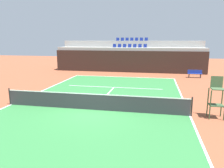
% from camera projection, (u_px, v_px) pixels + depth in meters
% --- Properties ---
extents(ground_plane, '(80.00, 80.00, 0.00)m').
position_uv_depth(ground_plane, '(93.00, 110.00, 13.01)').
color(ground_plane, brown).
extents(court_surface, '(11.00, 24.00, 0.01)m').
position_uv_depth(court_surface, '(93.00, 110.00, 13.01)').
color(court_surface, '#2D7238').
rests_on(court_surface, ground_plane).
extents(baseline_far, '(11.00, 0.10, 0.00)m').
position_uv_depth(baseline_far, '(123.00, 77.00, 24.49)').
color(baseline_far, white).
rests_on(baseline_far, court_surface).
extents(sideline_left, '(0.10, 24.00, 0.00)m').
position_uv_depth(sideline_left, '(11.00, 104.00, 14.07)').
color(sideline_left, white).
rests_on(sideline_left, court_surface).
extents(sideline_right, '(0.10, 24.00, 0.00)m').
position_uv_depth(sideline_right, '(190.00, 116.00, 11.95)').
color(sideline_right, white).
rests_on(sideline_right, court_surface).
extents(service_line_far, '(8.26, 0.10, 0.00)m').
position_uv_depth(service_line_far, '(114.00, 87.00, 19.16)').
color(service_line_far, white).
rests_on(service_line_far, court_surface).
extents(centre_service_line, '(0.10, 6.40, 0.00)m').
position_uv_depth(centre_service_line, '(106.00, 96.00, 16.08)').
color(centre_service_line, white).
rests_on(centre_service_line, court_surface).
extents(back_wall, '(19.09, 0.30, 2.71)m').
position_uv_depth(back_wall, '(128.00, 62.00, 27.84)').
color(back_wall, black).
rests_on(back_wall, ground_plane).
extents(stands_tier_lower, '(19.09, 2.40, 3.10)m').
position_uv_depth(stands_tier_lower, '(129.00, 59.00, 29.10)').
color(stands_tier_lower, '#9E9E99').
rests_on(stands_tier_lower, ground_plane).
extents(stands_tier_upper, '(19.09, 2.40, 3.94)m').
position_uv_depth(stands_tier_upper, '(131.00, 55.00, 31.32)').
color(stands_tier_upper, '#9E9E99').
rests_on(stands_tier_upper, ground_plane).
extents(seating_row_lower, '(4.48, 0.44, 0.44)m').
position_uv_depth(seating_row_lower, '(130.00, 46.00, 28.86)').
color(seating_row_lower, navy).
rests_on(seating_row_lower, stands_tier_lower).
extents(seating_row_upper, '(4.48, 0.44, 0.44)m').
position_uv_depth(seating_row_upper, '(132.00, 40.00, 31.00)').
color(seating_row_upper, navy).
rests_on(seating_row_upper, stands_tier_upper).
extents(tennis_net, '(11.08, 0.08, 1.07)m').
position_uv_depth(tennis_net, '(93.00, 102.00, 12.91)').
color(tennis_net, black).
rests_on(tennis_net, court_surface).
extents(umpire_chair, '(0.76, 0.66, 2.20)m').
position_uv_depth(umpire_chair, '(217.00, 96.00, 11.53)').
color(umpire_chair, '#334C2D').
rests_on(umpire_chair, ground_plane).
extents(player_bench, '(1.50, 0.40, 0.85)m').
position_uv_depth(player_bench, '(195.00, 73.00, 24.02)').
color(player_bench, navy).
rests_on(player_bench, ground_plane).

